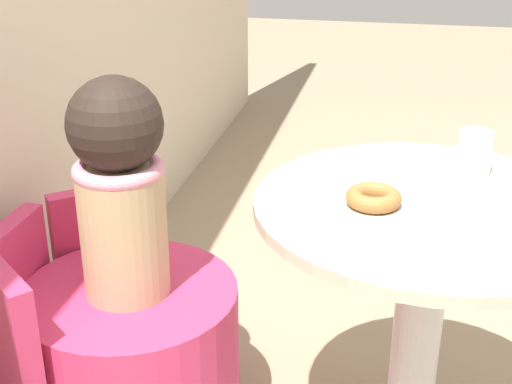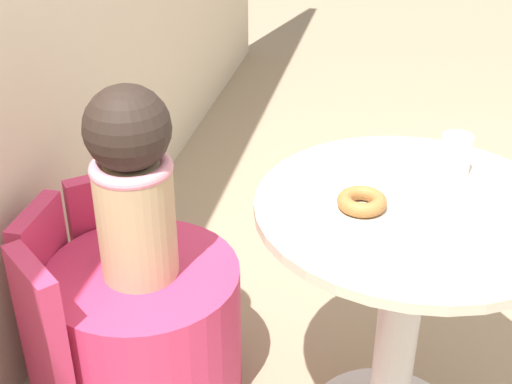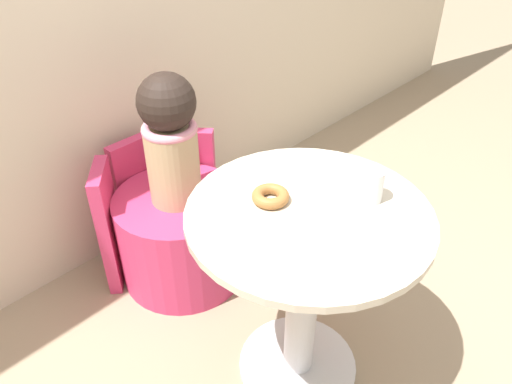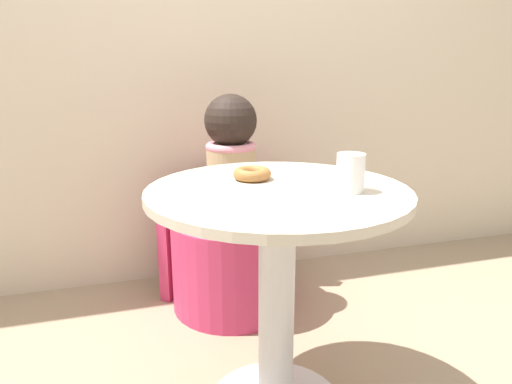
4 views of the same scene
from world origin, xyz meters
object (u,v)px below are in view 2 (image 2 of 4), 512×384
object	(u,v)px
round_table	(403,282)
child_figure	(132,182)
tub_chair	(147,329)
donut	(362,201)
cup	(455,155)

from	to	relation	value
round_table	child_figure	distance (m)	0.71
round_table	tub_chair	size ratio (longest dim) A/B	1.36
child_figure	donut	world-z (taller)	child_figure
donut	cup	distance (m)	0.29
round_table	donut	distance (m)	0.26
child_figure	round_table	bearing A→B (deg)	-92.71
tub_chair	donut	size ratio (longest dim) A/B	4.77
round_table	cup	bearing A→B (deg)	-28.11
round_table	child_figure	bearing A→B (deg)	87.29
tub_chair	donut	xyz separation A→B (m)	(-0.07, -0.57, 0.53)
round_table	tub_chair	xyz separation A→B (m)	(0.03, 0.68, -0.30)
tub_chair	child_figure	size ratio (longest dim) A/B	1.01
child_figure	donut	xyz separation A→B (m)	(-0.07, -0.57, 0.05)
donut	cup	xyz separation A→B (m)	(0.21, -0.20, 0.03)
round_table	tub_chair	distance (m)	0.74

